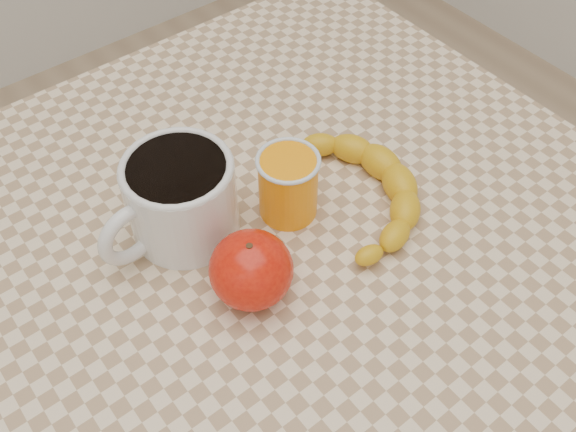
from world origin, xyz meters
TOP-DOWN VIEW (x-y plane):
  - table at (0.00, 0.00)m, footprint 0.80×0.80m
  - coffee_mug at (-0.09, 0.07)m, footprint 0.17×0.13m
  - orange_juice_glass at (0.02, 0.02)m, footprint 0.07×0.07m
  - apple at (-0.08, -0.05)m, footprint 0.10×0.10m
  - banana at (0.09, -0.02)m, footprint 0.32×0.35m

SIDE VIEW (x-z plane):
  - table at x=0.00m, z-range 0.29..1.04m
  - banana at x=0.09m, z-range 0.75..0.79m
  - apple at x=-0.08m, z-range 0.75..0.83m
  - orange_juice_glass at x=0.02m, z-range 0.75..0.83m
  - coffee_mug at x=-0.09m, z-range 0.75..0.86m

